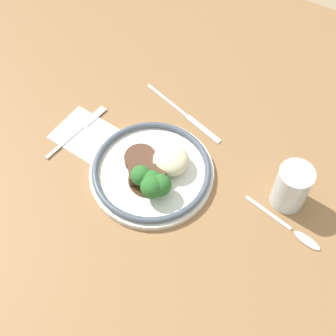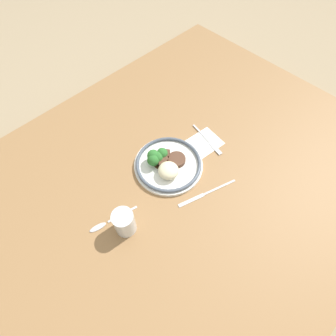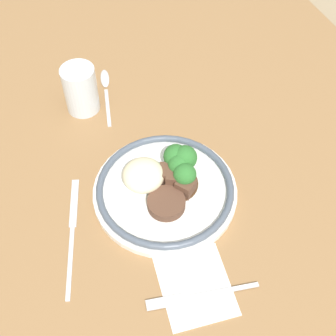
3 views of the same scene
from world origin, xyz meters
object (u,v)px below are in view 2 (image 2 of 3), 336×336
fork (209,142)px  knife (205,194)px  plate (166,163)px  juice_glass (125,223)px  spoon (104,224)px

fork → knife: 0.22m
knife → plate: bearing=-66.2°
juice_glass → fork: 0.44m
juice_glass → spoon: juice_glass is taller
juice_glass → knife: bearing=160.2°
fork → knife: size_ratio=0.80×
plate → knife: 0.17m
plate → spoon: plate is taller
fork → spoon: same height
juice_glass → spoon: 0.08m
knife → fork: bearing=-124.6°
plate → spoon: (0.29, 0.02, -0.02)m
knife → spoon: size_ratio=1.30×
juice_glass → fork: juice_glass is taller
plate → knife: bearing=95.5°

